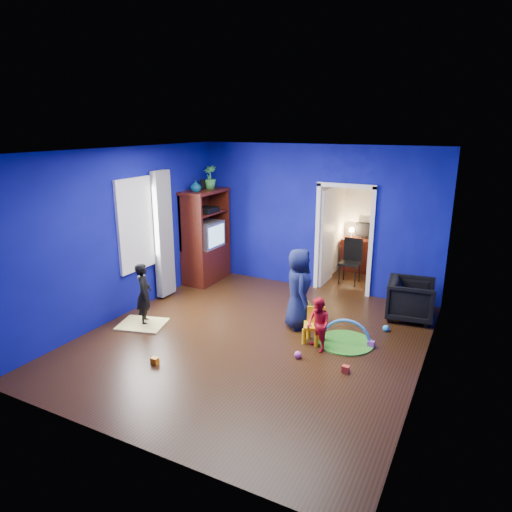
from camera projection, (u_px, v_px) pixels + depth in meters
The scene contains 34 objects.
floor at pixel (252, 340), 7.17m from camera, with size 5.00×5.50×0.01m, color black.
ceiling at pixel (252, 151), 6.36m from camera, with size 5.00×5.50×0.01m, color white.
wall_back at pixel (316, 218), 9.11m from camera, with size 5.00×0.02×2.90m, color #090B6B.
wall_front at pixel (120, 318), 4.41m from camera, with size 5.00×0.02×2.90m, color #090B6B.
wall_left at pixel (124, 233), 7.86m from camera, with size 0.02×5.50×2.90m, color #090B6B.
wall_right at pixel (430, 275), 5.67m from camera, with size 0.02×5.50×2.90m, color #090B6B.
alcove at pixel (356, 223), 9.65m from camera, with size 1.00×1.75×2.50m, color silver, non-canonical shape.
armchair at pixel (411, 300), 7.85m from camera, with size 0.76×0.78×0.71m, color black.
child_black at pixel (144, 294), 7.62m from camera, with size 0.39×0.25×1.06m, color black.
child_navy at pixel (299, 289), 7.45m from camera, with size 0.66×0.43×1.35m, color #0F1539.
toddler_red at pixel (318, 325), 6.73m from camera, with size 0.40×0.31×0.82m, color red.
vase at pixel (196, 186), 9.09m from camera, with size 0.22×0.22×0.23m, color #0D646C.
potted_plant at pixel (210, 177), 9.50m from camera, with size 0.27×0.27×0.48m, color green.
tv_armoire at pixel (206, 236), 9.65m from camera, with size 0.58×1.14×1.96m, color #390E09.
crt_tv at pixel (207, 235), 9.62m from camera, with size 0.46×0.70×0.54m, color silver.
yellow_blanket at pixel (142, 324), 7.68m from camera, with size 0.75×0.60×0.03m, color #F2E07A.
hopper_ball at pixel (301, 309), 7.81m from camera, with size 0.41×0.41×0.41m, color yellow.
kid_chair at pixel (313, 327), 7.01m from camera, with size 0.28×0.28×0.50m, color yellow.
play_mat at pixel (345, 342), 7.05m from camera, with size 0.86×0.86×0.02m, color green.
toy_arch at pixel (345, 342), 7.05m from camera, with size 0.77×0.77×0.05m, color #3F8CD8.
window_left at pixel (138, 224), 8.13m from camera, with size 0.03×0.95×1.55m, color white.
curtain at pixel (163, 235), 8.63m from camera, with size 0.14×0.42×2.40m, color slate.
doorway at pixel (344, 241), 8.96m from camera, with size 1.16×0.10×2.10m, color white.
study_desk at pixel (362, 255), 10.44m from camera, with size 0.88×0.44×0.75m, color #3D140A.
desk_monitor at pixel (364, 230), 10.38m from camera, with size 0.40×0.05×0.32m, color black.
desk_lamp at pixel (352, 230), 10.46m from camera, with size 0.14×0.14×0.14m, color #FFD88C.
folding_chair at pixel (350, 262), 9.59m from camera, with size 0.40×0.40×0.92m, color black.
book_shelf at pixel (368, 183), 10.08m from camera, with size 0.88×0.24×0.04m, color white.
toy_0 at pixel (346, 369), 6.21m from camera, with size 0.10×0.08×0.10m, color red.
toy_1 at pixel (386, 328), 7.45m from camera, with size 0.11×0.11×0.11m, color #2AAAEE.
toy_2 at pixel (155, 361), 6.42m from camera, with size 0.10×0.08×0.10m, color orange.
toy_3 at pixel (320, 326), 7.51m from camera, with size 0.11×0.11×0.11m, color green.
toy_4 at pixel (371, 344), 6.91m from camera, with size 0.10×0.08×0.10m, color #BD47BE.
toy_5 at pixel (298, 354), 6.59m from camera, with size 0.11×0.11×0.11m, color #C44992.
Camera 1 is at (3.03, -5.77, 3.25)m, focal length 32.00 mm.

